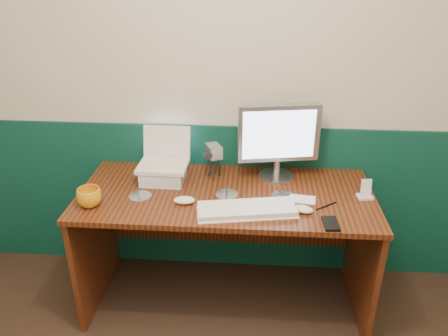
# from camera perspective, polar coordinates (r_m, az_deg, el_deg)

# --- Properties ---
(back_wall) EXTENTS (3.50, 0.04, 2.50)m
(back_wall) POSITION_cam_1_polar(r_m,az_deg,el_deg) (2.54, 0.92, 10.85)
(back_wall) COLOR beige
(back_wall) RESTS_ON ground
(wainscot) EXTENTS (3.48, 0.02, 1.00)m
(wainscot) POSITION_cam_1_polar(r_m,az_deg,el_deg) (2.81, 0.80, -4.15)
(wainscot) COLOR #08362C
(wainscot) RESTS_ON ground
(desk) EXTENTS (1.60, 0.70, 0.75)m
(desk) POSITION_cam_1_polar(r_m,az_deg,el_deg) (2.58, 0.25, -10.52)
(desk) COLOR #321709
(desk) RESTS_ON ground
(laptop_riser) EXTENTS (0.24, 0.21, 0.08)m
(laptop_riser) POSITION_cam_1_polar(r_m,az_deg,el_deg) (2.51, -7.91, -0.83)
(laptop_riser) COLOR silver
(laptop_riser) RESTS_ON desk
(laptop) EXTENTS (0.28, 0.22, 0.23)m
(laptop) POSITION_cam_1_polar(r_m,az_deg,el_deg) (2.44, -8.13, 2.43)
(laptop) COLOR silver
(laptop) RESTS_ON laptop_riser
(monitor) EXTENTS (0.47, 0.21, 0.46)m
(monitor) POSITION_cam_1_polar(r_m,az_deg,el_deg) (2.46, 7.10, 3.50)
(monitor) COLOR #A1A1A6
(monitor) RESTS_ON desk
(keyboard) EXTENTS (0.51, 0.25, 0.03)m
(keyboard) POSITION_cam_1_polar(r_m,az_deg,el_deg) (2.20, 3.00, -5.49)
(keyboard) COLOR white
(keyboard) RESTS_ON desk
(mouse_right) EXTENTS (0.12, 0.09, 0.03)m
(mouse_right) POSITION_cam_1_polar(r_m,az_deg,el_deg) (2.23, 10.32, -5.32)
(mouse_right) COLOR silver
(mouse_right) RESTS_ON desk
(mouse_left) EXTENTS (0.12, 0.07, 0.04)m
(mouse_left) POSITION_cam_1_polar(r_m,az_deg,el_deg) (2.28, -5.22, -4.21)
(mouse_left) COLOR white
(mouse_left) RESTS_ON desk
(mug) EXTENTS (0.13, 0.13, 0.10)m
(mug) POSITION_cam_1_polar(r_m,az_deg,el_deg) (2.34, -17.18, -3.68)
(mug) COLOR orange
(mug) RESTS_ON desk
(camcorder) EXTENTS (0.14, 0.16, 0.20)m
(camcorder) POSITION_cam_1_polar(r_m,az_deg,el_deg) (2.50, -1.33, 0.82)
(camcorder) COLOR #A2A3A7
(camcorder) RESTS_ON desk
(cd_spindle) EXTENTS (0.12, 0.12, 0.02)m
(cd_spindle) POSITION_cam_1_polar(r_m,az_deg,el_deg) (2.32, 0.34, -3.67)
(cd_spindle) COLOR silver
(cd_spindle) RESTS_ON desk
(cd_loose_a) EXTENTS (0.12, 0.12, 0.00)m
(cd_loose_a) POSITION_cam_1_polar(r_m,az_deg,el_deg) (2.39, -10.89, -3.58)
(cd_loose_a) COLOR #B4BAC5
(cd_loose_a) RESTS_ON desk
(cd_loose_b) EXTENTS (0.13, 0.13, 0.00)m
(cd_loose_b) POSITION_cam_1_polar(r_m,az_deg,el_deg) (2.36, 7.70, -3.64)
(cd_loose_b) COLOR silver
(cd_loose_b) RESTS_ON desk
(pen) EXTENTS (0.12, 0.09, 0.01)m
(pen) POSITION_cam_1_polar(r_m,az_deg,el_deg) (2.31, 13.22, -4.83)
(pen) COLOR black
(pen) RESTS_ON desk
(papers) EXTENTS (0.15, 0.11, 0.00)m
(papers) POSITION_cam_1_polar(r_m,az_deg,el_deg) (2.35, 10.20, -4.05)
(papers) COLOR white
(papers) RESTS_ON desk
(dock) EXTENTS (0.09, 0.07, 0.01)m
(dock) POSITION_cam_1_polar(r_m,az_deg,el_deg) (2.44, 17.90, -3.58)
(dock) COLOR silver
(dock) RESTS_ON desk
(music_player) EXTENTS (0.06, 0.03, 0.09)m
(music_player) POSITION_cam_1_polar(r_m,az_deg,el_deg) (2.42, 18.07, -2.46)
(music_player) COLOR white
(music_player) RESTS_ON dock
(pda) EXTENTS (0.08, 0.12, 0.01)m
(pda) POSITION_cam_1_polar(r_m,az_deg,el_deg) (2.16, 13.77, -7.07)
(pda) COLOR black
(pda) RESTS_ON desk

